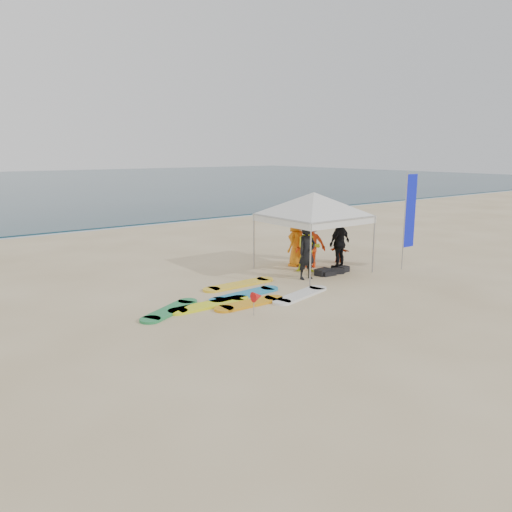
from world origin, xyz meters
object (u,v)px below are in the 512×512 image
(canopy_tent, at_px, (314,193))
(feather_flag, at_px, (410,212))
(person_orange_a, at_px, (311,243))
(person_seated, at_px, (339,252))
(person_black_a, at_px, (307,252))
(person_black_b, at_px, (339,243))
(marker_pennant, at_px, (257,297))
(surfboard_spread, at_px, (238,298))
(person_yellow, at_px, (308,248))
(person_orange_b, at_px, (296,242))

(canopy_tent, height_order, feather_flag, feather_flag)
(person_orange_a, xyz_separation_m, person_seated, (1.45, -0.02, -0.48))
(person_black_a, relative_size, person_black_b, 0.96)
(canopy_tent, height_order, marker_pennant, canopy_tent)
(canopy_tent, relative_size, surfboard_spread, 0.75)
(canopy_tent, xyz_separation_m, feather_flag, (2.99, -1.84, -0.73))
(person_yellow, xyz_separation_m, feather_flag, (3.27, -1.76, 1.20))
(person_black_a, distance_m, person_orange_b, 1.97)
(person_black_a, distance_m, person_orange_a, 1.75)
(canopy_tent, height_order, surfboard_spread, canopy_tent)
(person_yellow, height_order, person_black_b, person_black_b)
(person_orange_b, bearing_deg, canopy_tent, 67.22)
(person_yellow, xyz_separation_m, marker_pennant, (-4.29, -2.70, -0.38))
(canopy_tent, distance_m, surfboard_spread, 5.19)
(marker_pennant, bearing_deg, person_orange_b, 38.85)
(person_black_a, xyz_separation_m, feather_flag, (3.98, -1.07, 1.16))
(person_black_a, relative_size, marker_pennant, 2.87)
(person_seated, height_order, surfboard_spread, person_seated)
(person_black_b, height_order, canopy_tent, canopy_tent)
(person_seated, xyz_separation_m, feather_flag, (1.24, -2.22, 1.66))
(person_yellow, height_order, person_seated, person_yellow)
(person_seated, xyz_separation_m, canopy_tent, (-1.75, -0.38, 2.38))
(person_black_a, relative_size, person_yellow, 1.04)
(person_orange_b, relative_size, person_seated, 2.13)
(person_seated, bearing_deg, person_orange_a, 68.59)
(person_black_a, bearing_deg, person_yellow, 48.08)
(feather_flag, bearing_deg, surfboard_spread, 175.74)
(person_orange_b, xyz_separation_m, marker_pennant, (-4.59, -3.70, -0.40))
(person_black_a, xyz_separation_m, person_orange_b, (1.02, 1.69, -0.02))
(canopy_tent, relative_size, feather_flag, 1.21)
(person_yellow, height_order, canopy_tent, canopy_tent)
(person_yellow, relative_size, canopy_tent, 0.41)
(person_yellow, xyz_separation_m, person_orange_b, (0.31, 1.00, 0.02))
(person_orange_a, xyz_separation_m, feather_flag, (2.69, -2.25, 1.18))
(person_black_a, xyz_separation_m, person_seated, (2.74, 1.16, -0.49))
(person_orange_b, distance_m, surfboard_spread, 4.84)
(person_orange_b, distance_m, person_seated, 1.86)
(person_orange_a, xyz_separation_m, marker_pennant, (-4.87, -3.19, -0.41))
(person_black_b, relative_size, person_orange_b, 1.06)
(person_black_a, height_order, feather_flag, feather_flag)
(person_orange_a, xyz_separation_m, surfboard_spread, (-4.49, -1.71, -0.87))
(person_seated, relative_size, canopy_tent, 0.20)
(person_black_b, xyz_separation_m, feather_flag, (2.01, -1.48, 1.13))
(person_orange_b, xyz_separation_m, feather_flag, (2.96, -2.76, 1.18))
(person_black_a, xyz_separation_m, person_orange_a, (1.29, 1.18, -0.01))
(person_black_a, distance_m, canopy_tent, 2.27)
(person_yellow, distance_m, feather_flag, 3.90)
(person_black_a, xyz_separation_m, marker_pennant, (-3.58, -2.01, -0.42))
(marker_pennant, bearing_deg, person_seated, 26.63)
(person_yellow, bearing_deg, person_seated, 50.39)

